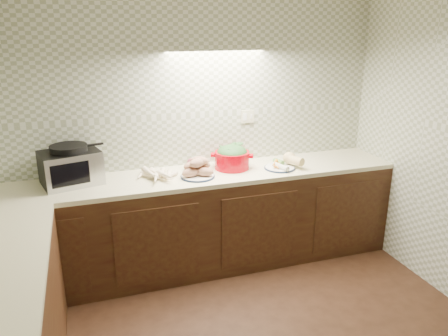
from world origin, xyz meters
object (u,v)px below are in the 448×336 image
object	(u,v)px
sweet_potato_plate	(197,169)
dutch_oven	(232,157)
parsnip_pile	(154,176)
toaster_oven	(71,166)
onion_bowl	(193,166)
veg_plate	(284,162)

from	to	relation	value
sweet_potato_plate	dutch_oven	world-z (taller)	dutch_oven
parsnip_pile	dutch_oven	xyz separation A→B (m)	(0.73, 0.07, 0.07)
parsnip_pile	dutch_oven	distance (m)	0.73
toaster_oven	dutch_oven	size ratio (longest dim) A/B	1.27
onion_bowl	dutch_oven	world-z (taller)	dutch_oven
onion_bowl	dutch_oven	bearing A→B (deg)	-9.21
sweet_potato_plate	onion_bowl	world-z (taller)	sweet_potato_plate
parsnip_pile	onion_bowl	distance (m)	0.40
sweet_potato_plate	veg_plate	size ratio (longest dim) A/B	0.84
sweet_potato_plate	onion_bowl	size ratio (longest dim) A/B	1.97
toaster_oven	sweet_potato_plate	distance (m)	1.04
onion_bowl	dutch_oven	size ratio (longest dim) A/B	0.36
sweet_potato_plate	onion_bowl	bearing A→B (deg)	88.23
parsnip_pile	dutch_oven	world-z (taller)	dutch_oven
dutch_oven	veg_plate	distance (m)	0.49
sweet_potato_plate	toaster_oven	bearing A→B (deg)	170.64
parsnip_pile	sweet_potato_plate	distance (m)	0.38
parsnip_pile	toaster_oven	bearing A→B (deg)	170.20
onion_bowl	toaster_oven	bearing A→B (deg)	-179.21
dutch_oven	sweet_potato_plate	bearing A→B (deg)	-136.53
toaster_oven	veg_plate	distance (m)	1.86
sweet_potato_plate	veg_plate	distance (m)	0.83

